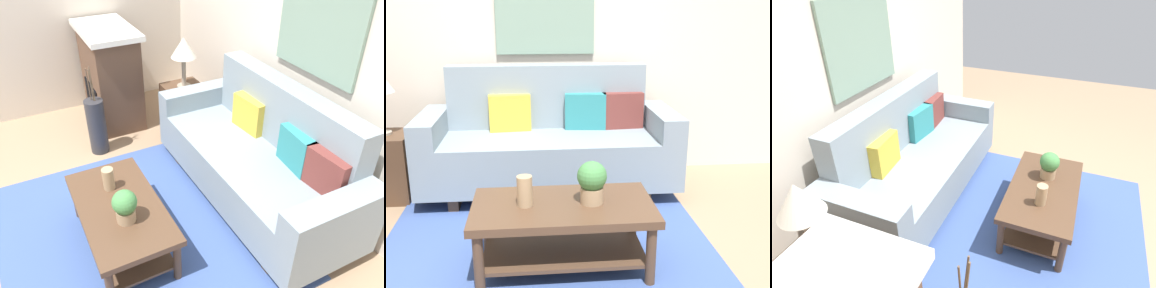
# 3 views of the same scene
# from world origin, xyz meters

# --- Properties ---
(wall_back) EXTENTS (5.02, 0.10, 2.70)m
(wall_back) POSITION_xyz_m (0.00, 2.16, 1.35)
(wall_back) COLOR beige
(wall_back) RESTS_ON ground_plane
(area_rug) EXTENTS (2.25, 2.20, 0.01)m
(area_rug) POSITION_xyz_m (0.00, 0.50, 0.01)
(area_rug) COLOR #3D5693
(area_rug) RESTS_ON ground_plane
(couch) EXTENTS (2.16, 0.84, 1.08)m
(couch) POSITION_xyz_m (0.06, 1.63, 0.43)
(couch) COLOR gray
(couch) RESTS_ON ground_plane
(throw_pillow_mustard) EXTENTS (0.37, 0.15, 0.32)m
(throw_pillow_mustard) POSITION_xyz_m (-0.28, 1.75, 0.68)
(throw_pillow_mustard) COLOR gold
(throw_pillow_mustard) RESTS_ON couch
(throw_pillow_teal) EXTENTS (0.37, 0.16, 0.32)m
(throw_pillow_teal) POSITION_xyz_m (0.39, 1.75, 0.68)
(throw_pillow_teal) COLOR teal
(throw_pillow_teal) RESTS_ON couch
(throw_pillow_maroon) EXTENTS (0.37, 0.15, 0.32)m
(throw_pillow_maroon) POSITION_xyz_m (0.73, 1.75, 0.68)
(throw_pillow_maroon) COLOR brown
(throw_pillow_maroon) RESTS_ON couch
(coffee_table) EXTENTS (1.10, 0.60, 0.43)m
(coffee_table) POSITION_xyz_m (0.10, 0.34, 0.31)
(coffee_table) COLOR #513826
(coffee_table) RESTS_ON ground_plane
(tabletop_vase) EXTENTS (0.09, 0.09, 0.19)m
(tabletop_vase) POSITION_xyz_m (-0.13, 0.33, 0.52)
(tabletop_vase) COLOR tan
(tabletop_vase) RESTS_ON coffee_table
(potted_plant_tabletop) EXTENTS (0.18, 0.18, 0.26)m
(potted_plant_tabletop) POSITION_xyz_m (0.27, 0.34, 0.57)
(potted_plant_tabletop) COLOR tan
(potted_plant_tabletop) RESTS_ON coffee_table
(side_table) EXTENTS (0.44, 0.44, 0.56)m
(side_table) POSITION_xyz_m (-1.32, 1.58, 0.28)
(side_table) COLOR #513826
(side_table) RESTS_ON ground_plane
(framed_painting) EXTENTS (0.89, 0.03, 0.80)m
(framed_painting) POSITION_xyz_m (0.06, 2.09, 1.55)
(framed_painting) COLOR gray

